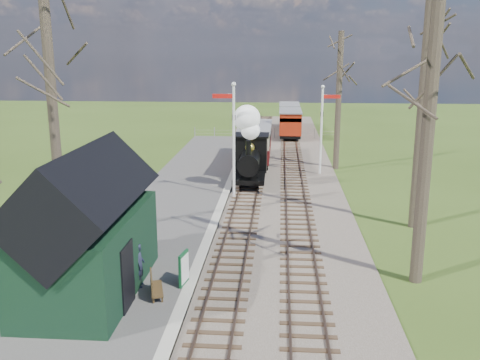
# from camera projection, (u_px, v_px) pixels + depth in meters

# --- Properties ---
(distant_hills) EXTENTS (114.40, 48.00, 22.02)m
(distant_hills) POSITION_uv_depth(u_px,v_px,m) (276.00, 216.00, 79.34)
(distant_hills) COLOR #385B23
(distant_hills) RESTS_ON ground
(ballast_bed) EXTENTS (8.00, 60.00, 0.10)m
(ballast_bed) POSITION_uv_depth(u_px,v_px,m) (273.00, 174.00, 34.44)
(ballast_bed) COLOR brown
(ballast_bed) RESTS_ON ground
(track_near) EXTENTS (1.60, 60.00, 0.15)m
(track_near) POSITION_uv_depth(u_px,v_px,m) (253.00, 173.00, 34.52)
(track_near) COLOR brown
(track_near) RESTS_ON ground
(track_far) EXTENTS (1.60, 60.00, 0.15)m
(track_far) POSITION_uv_depth(u_px,v_px,m) (293.00, 173.00, 34.33)
(track_far) COLOR brown
(track_far) RESTS_ON ground
(platform) EXTENTS (5.00, 44.00, 0.20)m
(platform) POSITION_uv_depth(u_px,v_px,m) (176.00, 207.00, 27.03)
(platform) COLOR #474442
(platform) RESTS_ON ground
(coping_strip) EXTENTS (0.40, 44.00, 0.21)m
(coping_strip) POSITION_uv_depth(u_px,v_px,m) (221.00, 207.00, 26.86)
(coping_strip) COLOR #B2AD9E
(coping_strip) RESTS_ON ground
(station_shed) EXTENTS (3.25, 6.30, 4.78)m
(station_shed) POSITION_uv_depth(u_px,v_px,m) (88.00, 231.00, 16.88)
(station_shed) COLOR black
(station_shed) RESTS_ON platform
(semaphore_near) EXTENTS (1.22, 0.24, 6.22)m
(semaphore_near) POSITION_uv_depth(u_px,v_px,m) (232.00, 132.00, 27.93)
(semaphore_near) COLOR silver
(semaphore_near) RESTS_ON ground
(semaphore_far) EXTENTS (1.22, 0.24, 5.72)m
(semaphore_far) POSITION_uv_depth(u_px,v_px,m) (323.00, 123.00, 33.43)
(semaphore_far) COLOR silver
(semaphore_far) RESTS_ON ground
(bare_trees) EXTENTS (15.51, 22.39, 12.00)m
(bare_trees) POSITION_uv_depth(u_px,v_px,m) (271.00, 116.00, 21.68)
(bare_trees) COLOR #382D23
(bare_trees) RESTS_ON ground
(fence_line) EXTENTS (12.60, 0.08, 1.00)m
(fence_line) POSITION_uv_depth(u_px,v_px,m) (264.00, 133.00, 47.95)
(fence_line) COLOR slate
(fence_line) RESTS_ON ground
(locomotive) EXTENTS (1.89, 4.41, 4.72)m
(locomotive) POSITION_uv_depth(u_px,v_px,m) (250.00, 150.00, 31.00)
(locomotive) COLOR black
(locomotive) RESTS_ON ground
(coach) EXTENTS (2.20, 7.56, 2.32)m
(coach) POSITION_uv_depth(u_px,v_px,m) (255.00, 142.00, 37.01)
(coach) COLOR black
(coach) RESTS_ON ground
(red_carriage_a) EXTENTS (1.98, 4.90, 2.08)m
(red_carriage_a) POSITION_uv_depth(u_px,v_px,m) (290.00, 123.00, 47.75)
(red_carriage_a) COLOR black
(red_carriage_a) RESTS_ON ground
(red_carriage_b) EXTENTS (1.98, 4.90, 2.08)m
(red_carriage_b) POSITION_uv_depth(u_px,v_px,m) (289.00, 116.00, 53.08)
(red_carriage_b) COLOR black
(red_carriage_b) RESTS_ON ground
(sign_board) EXTENTS (0.23, 0.76, 1.12)m
(sign_board) POSITION_uv_depth(u_px,v_px,m) (184.00, 268.00, 17.75)
(sign_board) COLOR #0E4522
(sign_board) RESTS_ON platform
(bench) EXTENTS (0.68, 1.30, 0.71)m
(bench) POSITION_uv_depth(u_px,v_px,m) (154.00, 286.00, 16.98)
(bench) COLOR #412F17
(bench) RESTS_ON platform
(person) EXTENTS (0.45, 0.60, 1.49)m
(person) POSITION_uv_depth(u_px,v_px,m) (139.00, 265.00, 17.56)
(person) COLOR #1A1D2F
(person) RESTS_ON platform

